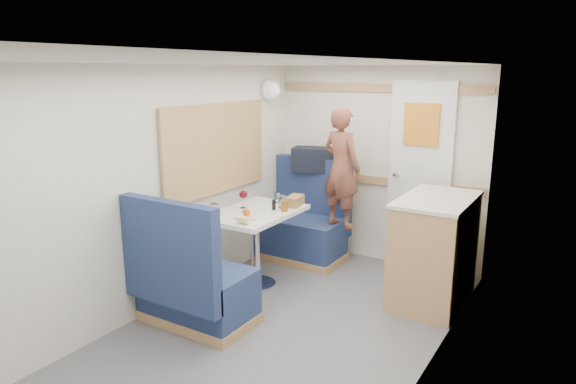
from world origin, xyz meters
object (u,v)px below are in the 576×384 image
Objects in this scene: dinette_table at (256,227)px; galley_counter at (434,249)px; tumbler_left at (214,210)px; duffel_bag at (318,160)px; bench_near at (192,288)px; person at (341,168)px; bench_far at (303,231)px; wine_glass at (243,195)px; tumbler_mid at (277,197)px; tumbler_right at (282,202)px; dome_light at (270,90)px; cheese_block at (243,219)px; beer_glass at (285,206)px; orange_fruit at (246,212)px; pepper_grinder at (274,205)px; bread_loaf at (295,201)px; tray at (251,214)px.

galley_counter reaches higher than dinette_table.
galley_counter reaches higher than tumbler_left.
duffel_bag reaches higher than tumbler_left.
person is (0.47, 1.65, 0.73)m from bench_near.
bench_far reaches higher than wine_glass.
tumbler_right is (0.15, -0.14, 0.01)m from tumbler_mid.
cheese_block is (0.53, -1.23, -0.99)m from dome_light.
dinette_table is 9.20× the size of beer_glass.
orange_fruit is (0.46, -1.08, -0.98)m from dome_light.
galley_counter is 1.52m from tumbler_mid.
tumbler_mid reaches higher than cheese_block.
cheese_block is 0.52m from beer_glass.
cheese_block is (0.07, -0.15, -0.01)m from orange_fruit.
tumbler_mid is at bearing -51.80° from dome_light.
person is 0.80m from pepper_grinder.
bench_far is 1.19m from orange_fruit.
beer_glass is at bearing 30.88° from dinette_table.
dome_light is at bearing -177.88° from bench_far.
bench_near is 1.14× the size of galley_counter.
pepper_grinder is (0.09, -1.00, -0.26)m from duffel_bag.
tumbler_left is (-0.19, -1.21, 0.48)m from bench_far.
dome_light is 1.26m from bread_loaf.
orange_fruit reaches higher than tray.
duffel_bag is at bearing 87.53° from tumbler_mid.
bread_loaf reaches higher than orange_fruit.
dinette_table is 0.41m from tumbler_mid.
tray is (0.04, -0.13, 0.16)m from dinette_table.
galley_counter reaches higher than tumbler_right.
person is 1.33m from tumbler_left.
dinette_table is 2.97× the size of tray.
bread_loaf is (0.40, 0.69, -0.01)m from tumbler_left.
tray is 1.84× the size of wine_glass.
orange_fruit is 0.28m from tumbler_left.
dinette_table is at bearing -133.13° from pepper_grinder.
person is 0.69m from tumbler_mid.
tumbler_left is 0.53× the size of bread_loaf.
bench_near is 1.05m from wine_glass.
tray is (0.43, -0.98, -1.02)m from dome_light.
person is 1.12m from orange_fruit.
bench_near is at bearing -136.06° from galley_counter.
tray is 0.27m from wine_glass.
bench_near is 1.31m from bread_loaf.
duffel_bag is 3.12× the size of wine_glass.
bench_far reaches higher than orange_fruit.
bench_near is at bearing -107.03° from duffel_bag.
duffel_bag is at bearing 101.35° from beer_glass.
tumbler_left is at bearing -119.01° from dinette_table.
bench_near is 11.38× the size of pepper_grinder.
tumbler_mid is at bearing 117.32° from pepper_grinder.
tray is at bearing 105.11° from orange_fruit.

